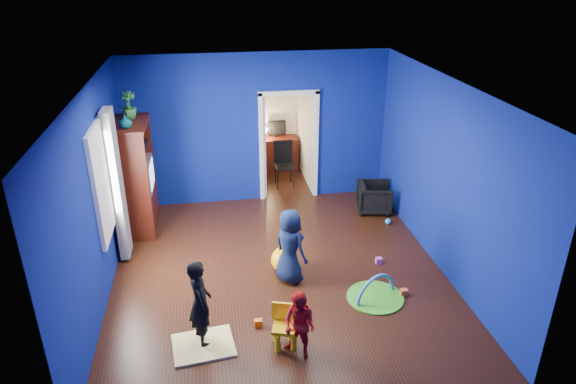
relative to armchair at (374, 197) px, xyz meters
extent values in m
cube|color=black|center=(-2.10, -1.83, -0.28)|extent=(5.00, 5.50, 0.01)
cube|color=white|center=(-2.10, -1.83, 2.62)|extent=(5.00, 5.50, 0.01)
cube|color=navy|center=(-2.10, 0.92, 1.17)|extent=(5.00, 0.02, 2.90)
cube|color=navy|center=(-2.10, -4.58, 1.17)|extent=(5.00, 0.02, 2.90)
cube|color=navy|center=(-4.60, -1.83, 1.17)|extent=(0.02, 5.50, 2.90)
cube|color=navy|center=(0.40, -1.83, 1.17)|extent=(0.02, 5.50, 2.90)
imported|color=black|center=(0.00, 0.00, 0.00)|extent=(0.73, 0.71, 0.57)
imported|color=black|center=(-3.27, -3.20, 0.31)|extent=(0.39, 0.49, 1.18)
imported|color=#10163B|center=(-1.96, -2.02, 0.30)|extent=(0.63, 0.68, 1.16)
imported|color=red|center=(-2.12, -3.63, 0.16)|extent=(0.54, 0.55, 0.89)
imported|color=#0D656A|center=(-4.32, -0.26, 1.78)|extent=(0.25, 0.25, 0.21)
imported|color=#2F8237|center=(-4.32, 0.26, 1.90)|extent=(0.27, 0.27, 0.46)
cube|color=#43160B|center=(-4.32, 0.04, 0.70)|extent=(0.58, 1.14, 1.96)
cube|color=silver|center=(-4.28, 0.04, 0.74)|extent=(0.46, 0.70, 0.54)
cube|color=#F2E07A|center=(-3.27, -3.30, -0.27)|extent=(0.81, 0.68, 0.03)
sphere|color=yellow|center=(-2.01, -1.77, -0.08)|extent=(0.40, 0.40, 0.40)
cube|color=yellow|center=(-2.27, -3.43, -0.03)|extent=(0.35, 0.35, 0.50)
cylinder|color=#4AA024|center=(-0.84, -2.68, -0.27)|extent=(0.81, 0.81, 0.02)
torus|color=#3F8CD8|center=(-0.84, -2.68, -0.26)|extent=(0.68, 0.37, 0.73)
cube|color=white|center=(-4.58, -1.48, 1.27)|extent=(0.03, 0.95, 1.55)
cube|color=slate|center=(-4.47, -0.93, 0.97)|extent=(0.14, 0.42, 2.40)
cube|color=white|center=(-1.50, 0.92, 0.77)|extent=(1.16, 0.10, 2.10)
cube|color=#3D140A|center=(-1.50, 2.43, 0.09)|extent=(0.88, 0.44, 0.75)
cube|color=black|center=(-1.50, 2.55, 0.67)|extent=(0.40, 0.05, 0.32)
sphere|color=#FFD88C|center=(-1.78, 2.49, 0.65)|extent=(0.14, 0.14, 0.14)
cube|color=black|center=(-1.50, 1.47, 0.18)|extent=(0.40, 0.40, 0.92)
cube|color=white|center=(-1.50, 2.54, 1.74)|extent=(0.88, 0.24, 0.04)
cube|color=#F25728|center=(-0.41, -2.68, -0.23)|extent=(0.10, 0.08, 0.10)
sphere|color=#2892E3|center=(0.10, -0.56, -0.23)|extent=(0.11, 0.11, 0.11)
cube|color=#F3600C|center=(-2.55, -3.02, -0.23)|extent=(0.10, 0.08, 0.10)
cube|color=#BA46BB|center=(-0.49, -1.81, -0.23)|extent=(0.10, 0.08, 0.10)
camera|label=1|loc=(-3.04, -8.43, 4.15)|focal=32.00mm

